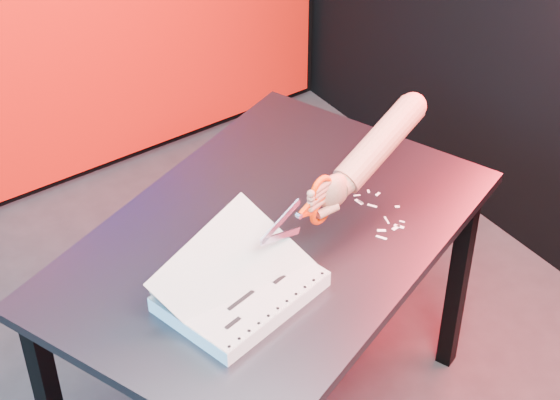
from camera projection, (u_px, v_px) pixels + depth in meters
room at (170, 60)px, 1.93m from camera, size 3.01×3.01×2.71m
work_table at (269, 262)px, 2.47m from camera, size 1.38×1.16×0.75m
printout_stack at (240, 291)px, 2.22m from camera, size 0.42×0.33×0.19m
scissors at (316, 204)px, 2.29m from camera, size 0.25×0.07×0.15m
hand_forearm at (372, 151)px, 2.39m from camera, size 0.44×0.14×0.19m
paper_clippings at (381, 215)px, 2.48m from camera, size 0.13×0.20×0.00m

